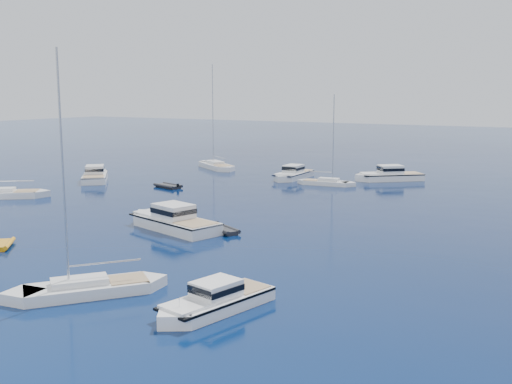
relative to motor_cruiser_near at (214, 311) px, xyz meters
The scene contains 13 objects.
ground 10.00m from the motor_cruiser_near, 167.00° to the left, with size 400.00×400.00×0.00m, color navy.
motor_cruiser_near is the anchor object (origin of this frame).
motor_cruiser_centre 21.44m from the motor_cruiser_near, 134.19° to the left, with size 3.47×11.33×2.97m, color white, non-canonical shape.
motor_cruiser_far_l 55.22m from the motor_cruiser_near, 141.61° to the left, with size 3.21×10.48×2.75m, color silver, non-canonical shape.
motor_cruiser_distant 55.53m from the motor_cruiser_near, 97.80° to the left, with size 3.20×10.46×2.75m, color white, non-canonical shape.
motor_cruiser_horizon 53.55m from the motor_cruiser_near, 111.89° to the left, with size 2.96×9.68×2.54m, color white, non-canonical shape.
sailboat_fore 8.47m from the motor_cruiser_near, 169.40° to the right, with size 2.71×10.44×15.34m, color silver, non-canonical shape.
sailboat_mid_l 46.30m from the motor_cruiser_near, 156.47° to the left, with size 2.97×11.41×16.78m, color white, non-canonical shape.
sailboat_centre 48.54m from the motor_cruiser_near, 106.08° to the left, with size 2.20×8.46×12.44m, color silver, non-canonical shape.
sailboat_far_l 65.05m from the motor_cruiser_near, 123.73° to the left, with size 3.06×11.76×17.29m, color white, non-canonical shape.
tender_yellow 22.92m from the motor_cruiser_near, behind, with size 1.87×3.35×0.95m, color orange, non-canonical shape.
tender_grey_near 19.30m from the motor_cruiser_near, 121.10° to the left, with size 1.75×3.10×0.95m, color black, non-canonical shape.
tender_grey_far 45.80m from the motor_cruiser_near, 131.54° to the left, with size 2.23×4.15×0.95m, color black, non-canonical shape.
Camera 1 is at (28.15, -29.29, 12.24)m, focal length 42.36 mm.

